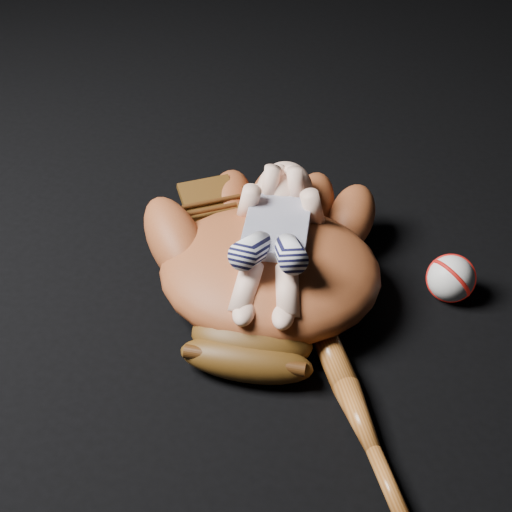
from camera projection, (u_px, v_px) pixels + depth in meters
name	position (u px, v px, depth m)	size (l,w,h in m)	color
baseball_glove	(270.00, 262.00, 1.22)	(0.43, 0.49, 0.15)	brown
newborn_baby	(275.00, 236.00, 1.19)	(0.16, 0.35, 0.14)	beige
baseball_bat	(352.00, 399.00, 1.07)	(0.04, 0.42, 0.04)	#97501D
baseball	(451.00, 278.00, 1.25)	(0.07, 0.07, 0.07)	silver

